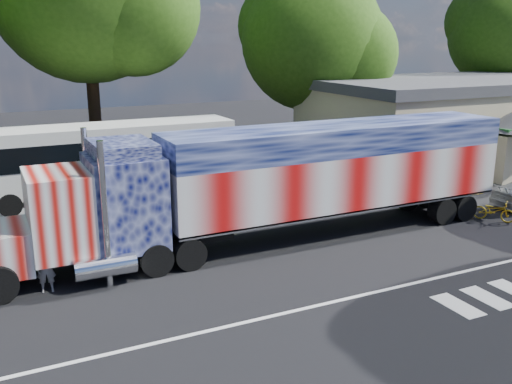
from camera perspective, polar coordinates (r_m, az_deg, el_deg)
name	(u,v)px	position (r m, az deg, el deg)	size (l,w,h in m)	color
ground	(294,265)	(19.93, 3.80, -7.32)	(100.00, 100.00, 0.00)	black
lane_markings	(405,299)	(18.04, 14.68, -10.29)	(30.00, 2.67, 0.01)	silver
semi_truck	(278,181)	(21.50, 2.20, 1.14)	(21.92, 3.46, 4.67)	black
coach_bus	(108,160)	(28.67, -14.58, 3.10)	(12.36, 2.88, 3.60)	silver
hall_building	(480,118)	(39.91, 21.45, 6.91)	(22.40, 12.80, 5.20)	beige
woman	(46,268)	(18.78, -20.26, -7.13)	(0.57, 0.37, 1.56)	slate
bicycle	(494,211)	(26.48, 22.70, -1.74)	(0.60, 1.71, 0.90)	gold
tree_far_ne	(507,34)	(49.50, 23.82, 14.24)	(8.95, 8.52, 12.22)	black
tree_ne_a	(315,40)	(38.40, 5.88, 14.85)	(9.68, 9.22, 12.13)	black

